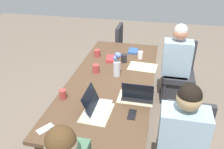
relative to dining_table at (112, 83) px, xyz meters
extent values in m
plane|color=#756656|center=(0.00, 0.00, -0.66)|extent=(10.00, 10.00, 0.00)
cube|color=brown|center=(0.00, 0.00, 0.05)|extent=(2.32, 0.97, 0.04)
cylinder|color=brown|center=(1.08, -0.41, -0.32)|extent=(0.07, 0.07, 0.69)
cylinder|color=brown|center=(1.08, 0.41, -0.32)|extent=(0.07, 0.07, 0.69)
cube|color=#2D2D33|center=(-0.59, -0.84, 0.02)|extent=(0.06, 0.42, 0.45)
cube|color=#99B7CC|center=(-0.78, -0.78, 0.04)|extent=(0.24, 0.40, 0.50)
sphere|color=tan|center=(-0.78, -0.78, 0.41)|extent=(0.20, 0.20, 0.20)
sphere|color=black|center=(-0.78, -0.78, 0.44)|extent=(0.19, 0.19, 0.19)
cube|color=#2D2D33|center=(0.82, -0.83, -0.25)|extent=(0.44, 0.44, 0.08)
cube|color=#2D2D33|center=(1.01, -0.83, 0.02)|extent=(0.06, 0.42, 0.45)
cylinder|color=#333338|center=(0.63, -1.02, -0.47)|extent=(0.04, 0.04, 0.37)
cylinder|color=#333338|center=(0.63, -0.64, -0.47)|extent=(0.04, 0.04, 0.37)
cylinder|color=#333338|center=(1.01, -1.02, -0.47)|extent=(0.04, 0.04, 0.37)
cylinder|color=#333338|center=(1.01, -0.64, -0.47)|extent=(0.04, 0.04, 0.37)
cube|color=#2D2D33|center=(0.82, -0.77, -0.43)|extent=(0.36, 0.34, 0.45)
cube|color=#99B7CC|center=(0.82, -0.77, 0.04)|extent=(0.24, 0.40, 0.50)
sphere|color=tan|center=(0.82, -0.77, 0.41)|extent=(0.20, 0.20, 0.20)
sphere|color=beige|center=(0.82, -0.77, 0.44)|extent=(0.19, 0.19, 0.19)
sphere|color=tan|center=(-1.44, 0.00, 0.41)|extent=(0.20, 0.20, 0.20)
sphere|color=#51381E|center=(-1.44, 0.00, 0.44)|extent=(0.19, 0.19, 0.19)
cube|color=#2D2D33|center=(1.52, 0.01, -0.25)|extent=(0.44, 0.44, 0.08)
cube|color=#2D2D33|center=(1.52, 0.20, 0.02)|extent=(0.42, 0.06, 0.45)
cylinder|color=#333338|center=(1.71, -0.18, -0.47)|extent=(0.04, 0.04, 0.37)
cylinder|color=#333338|center=(1.33, -0.18, -0.47)|extent=(0.04, 0.04, 0.37)
cylinder|color=#333338|center=(1.71, 0.20, -0.47)|extent=(0.04, 0.04, 0.37)
cylinder|color=#333338|center=(1.33, 0.20, -0.47)|extent=(0.04, 0.04, 0.37)
cylinder|color=silver|center=(0.08, -0.04, 0.16)|extent=(0.09, 0.09, 0.19)
sphere|color=#6B7FD1|center=(0.09, -0.04, 0.34)|extent=(0.06, 0.06, 0.06)
cylinder|color=#477A3D|center=(0.09, -0.04, 0.29)|extent=(0.01, 0.01, 0.08)
sphere|color=#6B7FD1|center=(0.07, -0.03, 0.30)|extent=(0.06, 0.06, 0.06)
cylinder|color=#477A3D|center=(0.07, -0.03, 0.28)|extent=(0.01, 0.01, 0.05)
sphere|color=#6B7FD1|center=(0.07, -0.06, 0.34)|extent=(0.07, 0.07, 0.07)
cylinder|color=#477A3D|center=(0.07, -0.06, 0.30)|extent=(0.01, 0.01, 0.09)
cube|color=beige|center=(-0.35, -0.33, 0.07)|extent=(0.26, 0.36, 0.00)
cube|color=beige|center=(0.37, -0.33, 0.07)|extent=(0.29, 0.38, 0.00)
cube|color=beige|center=(-0.67, 0.00, 0.07)|extent=(0.37, 0.28, 0.00)
cube|color=black|center=(-0.33, -0.35, 0.08)|extent=(0.22, 0.32, 0.02)
cube|color=black|center=(-0.41, -0.35, 0.18)|extent=(0.06, 0.31, 0.19)
cube|color=silver|center=(-0.63, 0.00, 0.08)|extent=(0.32, 0.22, 0.02)
cube|color=black|center=(-0.63, 0.07, 0.18)|extent=(0.31, 0.08, 0.19)
cylinder|color=#AD3D38|center=(0.58, 0.34, 0.12)|extent=(0.09, 0.09, 0.10)
cylinder|color=#AD3D38|center=(0.11, 0.23, 0.12)|extent=(0.09, 0.09, 0.10)
cylinder|color=#232328|center=(0.47, -0.06, 0.12)|extent=(0.08, 0.08, 0.11)
cylinder|color=white|center=(0.63, -0.26, 0.12)|extent=(0.07, 0.07, 0.10)
cylinder|color=#AD3D38|center=(-0.51, 0.41, 0.11)|extent=(0.07, 0.07, 0.09)
cube|color=#335693|center=(0.84, -0.14, 0.08)|extent=(0.20, 0.14, 0.03)
cube|color=#B73338|center=(0.49, 0.11, 0.09)|extent=(0.22, 0.17, 0.04)
cube|color=black|center=(-0.64, -0.33, 0.07)|extent=(0.15, 0.07, 0.01)
cube|color=silver|center=(-0.99, 0.37, 0.07)|extent=(0.17, 0.14, 0.01)
camera|label=1|loc=(-2.39, -0.52, 1.45)|focal=38.00mm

